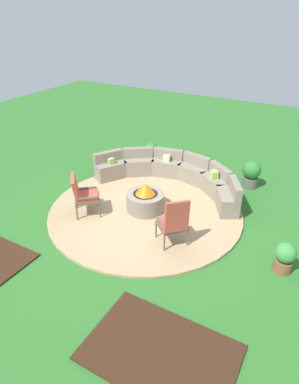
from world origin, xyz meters
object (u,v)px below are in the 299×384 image
object	(u,v)px
fire_pit	(145,199)
curved_stone_bench	(173,174)
lounge_chair_front_left	(83,194)
potted_plant_0	(285,257)
potted_plant_2	(251,173)
lounge_chair_front_right	(174,221)
potted_plant_1	(152,152)

from	to	relation	value
fire_pit	curved_stone_bench	size ratio (longest dim) A/B	0.22
lounge_chair_front_left	fire_pit	bearing A→B (deg)	84.97
lounge_chair_front_left	curved_stone_bench	bearing A→B (deg)	112.34
lounge_chair_front_left	potted_plant_0	xyz separation A→B (m)	(4.55, 0.33, -0.26)
potted_plant_0	potted_plant_2	world-z (taller)	potted_plant_2
lounge_chair_front_right	potted_plant_2	bearing A→B (deg)	29.51
fire_pit	potted_plant_2	bearing A→B (deg)	53.45
curved_stone_bench	potted_plant_1	bearing A→B (deg)	141.42
lounge_chair_front_left	potted_plant_1	size ratio (longest dim) A/B	1.43
lounge_chair_front_left	lounge_chair_front_right	world-z (taller)	lounge_chair_front_right
lounge_chair_front_right	potted_plant_1	bearing A→B (deg)	76.54
curved_stone_bench	potted_plant_1	xyz separation A→B (m)	(-1.25, 1.00, 0.04)
fire_pit	potted_plant_2	xyz separation A→B (m)	(1.90, 2.56, 0.07)
potted_plant_0	potted_plant_2	bearing A→B (deg)	115.11
fire_pit	lounge_chair_front_left	xyz separation A→B (m)	(-1.20, -0.86, 0.25)
lounge_chair_front_left	potted_plant_0	size ratio (longest dim) A/B	1.63
fire_pit	potted_plant_0	bearing A→B (deg)	-9.03
curved_stone_bench	potted_plant_2	distance (m)	2.15
fire_pit	curved_stone_bench	bearing A→B (deg)	89.48
potted_plant_2	lounge_chair_front_right	bearing A→B (deg)	-101.69
fire_pit	curved_stone_bench	distance (m)	1.53
fire_pit	potted_plant_1	world-z (taller)	fire_pit
potted_plant_1	potted_plant_2	size ratio (longest dim) A/B	0.94
lounge_chair_front_right	potted_plant_0	distance (m)	2.21
fire_pit	potted_plant_1	bearing A→B (deg)	116.04
lounge_chair_front_right	curved_stone_bench	bearing A→B (deg)	67.07
potted_plant_0	potted_plant_2	xyz separation A→B (m)	(-1.45, 3.10, 0.08)
lounge_chair_front_right	potted_plant_0	xyz separation A→B (m)	(2.17, 0.35, -0.29)
potted_plant_2	fire_pit	bearing A→B (deg)	-126.55
lounge_chair_front_left	potted_plant_2	bearing A→B (deg)	97.09
potted_plant_0	potted_plant_2	size ratio (longest dim) A/B	0.82
lounge_chair_front_right	potted_plant_1	distance (m)	4.19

